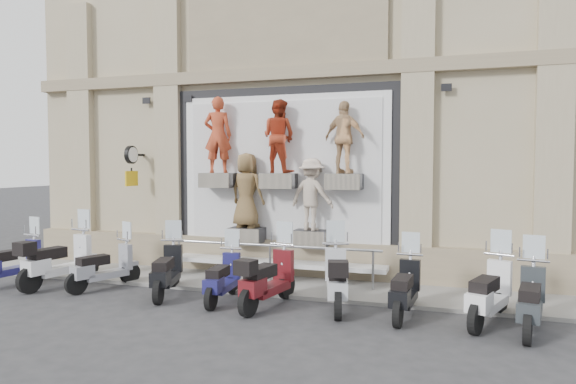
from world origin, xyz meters
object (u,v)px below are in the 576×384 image
scooter_i (490,279)px  scooter_h (405,277)px  scooter_e (223,267)px  clock_sign_bracket (132,161)px  scooter_b (60,249)px  scooter_g (337,267)px  scooter_f (268,266)px  scooter_c (104,257)px  scooter_a (11,252)px  scooter_j (531,286)px  scooter_d (167,260)px  guard_rail (270,265)px

scooter_i → scooter_h: bearing=-158.7°
scooter_e → scooter_h: size_ratio=0.95×
clock_sign_bracket → scooter_b: clock_sign_bracket is taller
scooter_b → scooter_g: bearing=11.6°
scooter_b → scooter_f: bearing=8.3°
scooter_i → scooter_f: bearing=-157.3°
scooter_c → scooter_g: 5.13m
scooter_a → scooter_j: scooter_j is taller
scooter_e → scooter_a: bearing=177.7°
clock_sign_bracket → scooter_d: clock_sign_bracket is taller
clock_sign_bracket → scooter_a: clock_sign_bracket is taller
clock_sign_bracket → scooter_g: (5.72, -1.82, -2.00)m
scooter_f → scooter_e: bearing=-174.5°
scooter_d → scooter_g: 3.54m
guard_rail → scooter_i: (4.49, -1.48, 0.31)m
scooter_b → scooter_g: (6.24, 0.16, -0.04)m
guard_rail → scooter_f: bearing=-71.0°
scooter_f → scooter_i: (3.91, 0.20, -0.01)m
scooter_c → scooter_a: bearing=-149.6°
guard_rail → scooter_c: 3.62m
scooter_g → scooter_i: scooter_g is taller
clock_sign_bracket → scooter_e: clock_sign_bracket is taller
scooter_g → guard_rail: bearing=128.9°
scooter_a → scooter_c: bearing=19.1°
scooter_e → scooter_i: (4.90, 0.11, 0.09)m
scooter_b → scooter_d: (2.71, 0.00, -0.08)m
scooter_e → scooter_g: size_ratio=0.86×
scooter_b → scooter_j: bearing=8.8°
scooter_e → scooter_g: (2.23, 0.23, 0.11)m
scooter_a → scooter_e: scooter_a is taller
scooter_b → scooter_h: bearing=10.2°
scooter_a → scooter_e: bearing=12.6°
scooter_a → scooter_i: (10.02, 0.31, 0.03)m
scooter_j → scooter_e: bearing=-171.2°
scooter_a → scooter_b: size_ratio=0.89×
guard_rail → clock_sign_bracket: (-3.90, 0.47, 2.34)m
scooter_a → scooter_b: (1.10, 0.27, 0.09)m
clock_sign_bracket → scooter_c: clock_sign_bracket is taller
scooter_f → guard_rail: bearing=119.5°
guard_rail → scooter_b: (-4.42, -1.52, 0.37)m
scooter_e → scooter_i: scooter_i is taller
guard_rail → scooter_e: scooter_e is taller
scooter_h → scooter_j: (2.00, -0.23, 0.03)m
scooter_h → scooter_j: size_ratio=0.96×
scooter_b → scooter_c: scooter_b is taller
scooter_e → scooter_j: size_ratio=0.91×
guard_rail → scooter_h: scooter_h is taller
scooter_c → scooter_h: bearing=21.1°
scooter_h → scooter_f: bearing=-171.8°
scooter_d → scooter_g: scooter_g is taller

